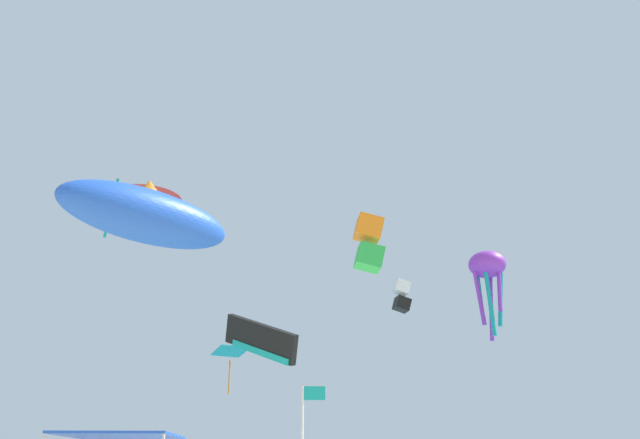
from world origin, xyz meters
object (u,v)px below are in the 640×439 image
(kite_diamond_teal, at_px, (230,353))
(kite_octopus_purple, at_px, (488,269))
(kite_inflatable_blue, at_px, (147,215))
(kite_box_white, at_px, (401,296))
(kite_delta_red, at_px, (145,192))
(kite_parafoil_black, at_px, (260,339))
(kite_box_orange, at_px, (369,243))

(kite_diamond_teal, bearing_deg, kite_octopus_purple, 149.34)
(kite_inflatable_blue, xyz_separation_m, kite_box_white, (12.30, 16.17, 0.91))
(kite_inflatable_blue, bearing_deg, kite_delta_red, 62.68)
(kite_parafoil_black, height_order, kite_delta_red, kite_delta_red)
(kite_box_orange, xyz_separation_m, kite_box_white, (4.03, 19.28, 2.97))
(kite_inflatable_blue, bearing_deg, kite_box_white, 11.35)
(kite_delta_red, height_order, kite_octopus_purple, kite_delta_red)
(kite_diamond_teal, bearing_deg, kite_parafoil_black, 76.75)
(kite_parafoil_black, xyz_separation_m, kite_diamond_teal, (-2.33, 9.32, 0.81))
(kite_octopus_purple, bearing_deg, kite_box_white, -126.54)
(kite_delta_red, xyz_separation_m, kite_octopus_purple, (22.44, -0.99, -5.39))
(kite_box_orange, xyz_separation_m, kite_delta_red, (-12.71, 20.84, 10.31))
(kite_octopus_purple, relative_size, kite_diamond_teal, 2.02)
(kite_diamond_teal, height_order, kite_box_white, kite_box_white)
(kite_parafoil_black, height_order, kite_octopus_purple, kite_octopus_purple)
(kite_octopus_purple, bearing_deg, kite_diamond_teal, -135.61)
(kite_inflatable_blue, distance_m, kite_diamond_teal, 17.95)
(kite_parafoil_black, xyz_separation_m, kite_delta_red, (-8.53, 9.35, 11.51))
(kite_inflatable_blue, xyz_separation_m, kite_diamond_teal, (1.76, 17.69, -2.45))
(kite_parafoil_black, relative_size, kite_box_white, 1.83)
(kite_octopus_purple, distance_m, kite_inflatable_blue, 24.74)
(kite_parafoil_black, relative_size, kite_diamond_teal, 1.35)
(kite_box_orange, distance_m, kite_inflatable_blue, 9.07)
(kite_parafoil_black, relative_size, kite_octopus_purple, 0.67)
(kite_box_orange, relative_size, kite_diamond_teal, 0.71)
(kite_delta_red, xyz_separation_m, kite_diamond_teal, (6.20, -0.03, -10.70))
(kite_box_orange, xyz_separation_m, kite_parafoil_black, (-4.18, 11.49, -1.19))
(kite_box_orange, bearing_deg, kite_box_white, -15.57)
(kite_box_orange, bearing_deg, kite_inflatable_blue, 65.60)
(kite_delta_red, bearing_deg, kite_box_orange, -91.77)
(kite_box_orange, relative_size, kite_octopus_purple, 0.35)
(kite_parafoil_black, relative_size, kite_inflatable_blue, 0.54)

